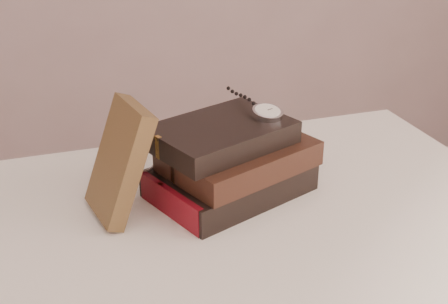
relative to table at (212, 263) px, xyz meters
name	(u,v)px	position (x,y,z in m)	size (l,w,h in m)	color
table	(212,263)	(0.00, 0.00, 0.00)	(1.00, 0.60, 0.75)	white
book_stack	(231,161)	(0.05, 0.06, 0.15)	(0.29, 0.24, 0.12)	black
journal	(119,161)	(-0.13, 0.05, 0.18)	(0.03, 0.11, 0.18)	#402D18
pocket_watch	(266,111)	(0.11, 0.07, 0.22)	(0.07, 0.16, 0.02)	silver
eyeglasses	(156,152)	(-0.06, 0.10, 0.16)	(0.14, 0.15, 0.05)	silver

